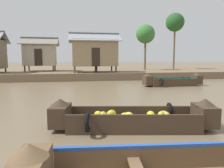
% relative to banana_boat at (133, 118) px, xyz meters
% --- Properties ---
extents(ground_plane, '(300.00, 300.00, 0.00)m').
position_rel_banana_boat_xyz_m(ground_plane, '(-0.19, 5.94, -0.32)').
color(ground_plane, '#726047').
extents(riverbank_strip, '(160.00, 20.00, 0.72)m').
position_rel_banana_boat_xyz_m(riverbank_strip, '(-0.19, 24.01, 0.04)').
color(riverbank_strip, '#756047').
rests_on(riverbank_strip, ground).
extents(banana_boat, '(4.80, 1.76, 0.90)m').
position_rel_banana_boat_xyz_m(banana_boat, '(0.00, 0.00, 0.00)').
color(banana_boat, '#3D2D21').
rests_on(banana_boat, ground).
extents(fishing_skiff_distant, '(4.63, 1.84, 0.99)m').
position_rel_banana_boat_xyz_m(fishing_skiff_distant, '(5.81, 9.36, 0.04)').
color(fishing_skiff_distant, '#473323').
rests_on(fishing_skiff_distant, ground).
extents(stilt_house_mid_left, '(4.05, 3.18, 3.79)m').
position_rel_banana_boat_xyz_m(stilt_house_mid_left, '(-5.29, 19.30, 2.32)').
color(stilt_house_mid_left, '#4C3826').
rests_on(stilt_house_mid_left, riverbank_strip).
extents(stilt_house_mid_right, '(5.17, 3.33, 4.06)m').
position_rel_banana_boat_xyz_m(stilt_house_mid_right, '(0.50, 16.31, 2.43)').
color(stilt_house_mid_right, '#4C3826').
rests_on(stilt_house_mid_right, riverbank_strip).
extents(palm_tree_near, '(2.46, 2.46, 7.48)m').
position_rel_banana_boat_xyz_m(palm_tree_near, '(11.85, 21.45, 6.58)').
color(palm_tree_near, brown).
rests_on(palm_tree_near, riverbank_strip).
extents(palm_tree_far, '(2.32, 2.32, 5.57)m').
position_rel_banana_boat_xyz_m(palm_tree_far, '(7.14, 19.68, 4.77)').
color(palm_tree_far, brown).
rests_on(palm_tree_far, riverbank_strip).
extents(vendor_person, '(0.44, 0.44, 1.66)m').
position_rel_banana_boat_xyz_m(vendor_person, '(0.58, 15.53, 1.33)').
color(vendor_person, '#332D28').
rests_on(vendor_person, riverbank_strip).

